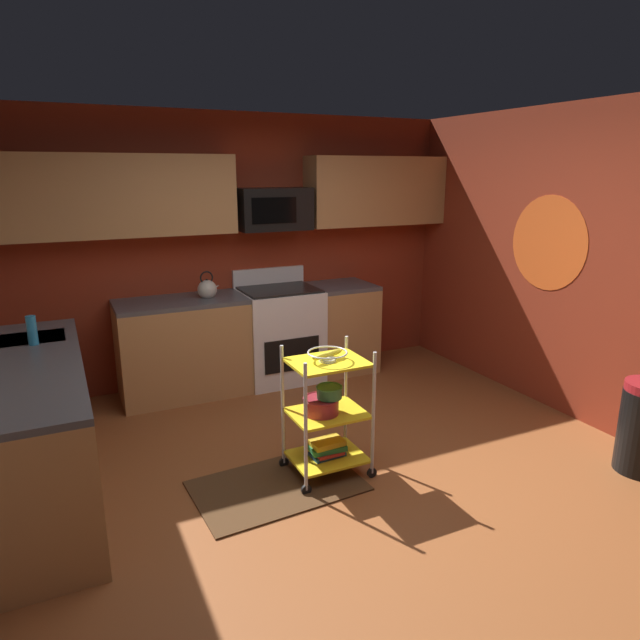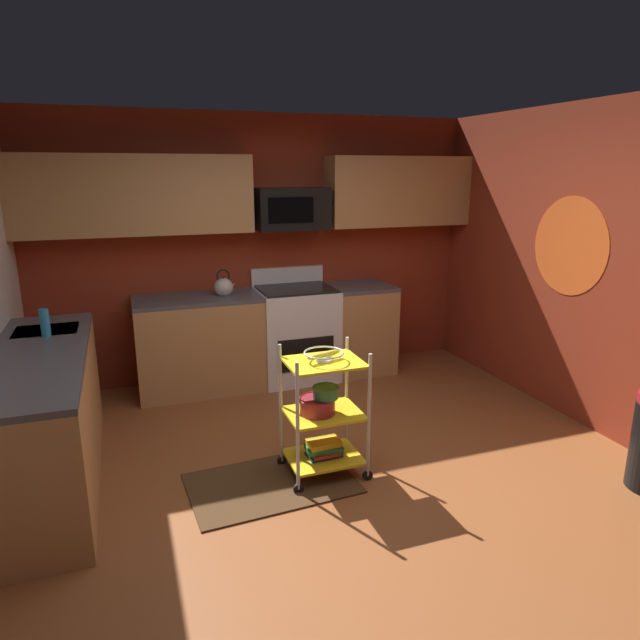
{
  "view_description": "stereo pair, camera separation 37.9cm",
  "coord_description": "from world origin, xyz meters",
  "px_view_note": "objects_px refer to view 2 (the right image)",
  "views": [
    {
      "loc": [
        -1.68,
        -2.94,
        2.06
      ],
      "look_at": [
        -0.06,
        0.47,
        1.05
      ],
      "focal_mm": 31.43,
      "sensor_mm": 36.0,
      "label": 1
    },
    {
      "loc": [
        -1.33,
        -3.09,
        2.06
      ],
      "look_at": [
        -0.06,
        0.47,
        1.05
      ],
      "focal_mm": 31.43,
      "sensor_mm": 36.0,
      "label": 2
    }
  ],
  "objects_px": {
    "book_stack": "(324,448)",
    "dish_soap_bottle": "(45,323)",
    "rolling_cart": "(324,413)",
    "mixing_bowl_large": "(317,405)",
    "mixing_bowl_small": "(326,392)",
    "fruit_bowl": "(324,354)",
    "microwave": "(291,209)",
    "oven_range": "(296,332)",
    "kettle": "(224,287)"
  },
  "relations": [
    {
      "from": "fruit_bowl",
      "to": "mixing_bowl_small",
      "type": "bearing_deg",
      "value": -80.98
    },
    {
      "from": "rolling_cart",
      "to": "kettle",
      "type": "distance_m",
      "value": 1.97
    },
    {
      "from": "oven_range",
      "to": "dish_soap_bottle",
      "type": "height_order",
      "value": "dish_soap_bottle"
    },
    {
      "from": "mixing_bowl_small",
      "to": "dish_soap_bottle",
      "type": "height_order",
      "value": "dish_soap_bottle"
    },
    {
      "from": "mixing_bowl_small",
      "to": "dish_soap_bottle",
      "type": "distance_m",
      "value": 2.05
    },
    {
      "from": "dish_soap_bottle",
      "to": "mixing_bowl_small",
      "type": "bearing_deg",
      "value": -28.23
    },
    {
      "from": "mixing_bowl_small",
      "to": "dish_soap_bottle",
      "type": "xyz_separation_m",
      "value": [
        -1.77,
        0.95,
        0.4
      ]
    },
    {
      "from": "rolling_cart",
      "to": "dish_soap_bottle",
      "type": "height_order",
      "value": "dish_soap_bottle"
    },
    {
      "from": "microwave",
      "to": "book_stack",
      "type": "bearing_deg",
      "value": -100.94
    },
    {
      "from": "oven_range",
      "to": "mixing_bowl_large",
      "type": "distance_m",
      "value": 1.92
    },
    {
      "from": "oven_range",
      "to": "mixing_bowl_large",
      "type": "relative_size",
      "value": 4.37
    },
    {
      "from": "microwave",
      "to": "mixing_bowl_small",
      "type": "xyz_separation_m",
      "value": [
        -0.38,
        -1.99,
        -1.08
      ]
    },
    {
      "from": "book_stack",
      "to": "dish_soap_bottle",
      "type": "xyz_separation_m",
      "value": [
        -1.76,
        0.93,
        0.83
      ]
    },
    {
      "from": "fruit_bowl",
      "to": "kettle",
      "type": "bearing_deg",
      "value": 99.99
    },
    {
      "from": "fruit_bowl",
      "to": "dish_soap_bottle",
      "type": "relative_size",
      "value": 1.36
    },
    {
      "from": "mixing_bowl_large",
      "to": "oven_range",
      "type": "bearing_deg",
      "value": 77.09
    },
    {
      "from": "oven_range",
      "to": "book_stack",
      "type": "bearing_deg",
      "value": -101.55
    },
    {
      "from": "microwave",
      "to": "rolling_cart",
      "type": "bearing_deg",
      "value": -100.94
    },
    {
      "from": "mixing_bowl_large",
      "to": "fruit_bowl",
      "type": "bearing_deg",
      "value": -0.0
    },
    {
      "from": "mixing_bowl_small",
      "to": "microwave",
      "type": "bearing_deg",
      "value": 79.29
    },
    {
      "from": "fruit_bowl",
      "to": "mixing_bowl_small",
      "type": "relative_size",
      "value": 1.49
    },
    {
      "from": "mixing_bowl_small",
      "to": "kettle",
      "type": "distance_m",
      "value": 1.95
    },
    {
      "from": "microwave",
      "to": "book_stack",
      "type": "height_order",
      "value": "microwave"
    },
    {
      "from": "rolling_cart",
      "to": "dish_soap_bottle",
      "type": "distance_m",
      "value": 2.07
    },
    {
      "from": "oven_range",
      "to": "dish_soap_bottle",
      "type": "relative_size",
      "value": 5.5
    },
    {
      "from": "microwave",
      "to": "book_stack",
      "type": "relative_size",
      "value": 2.72
    },
    {
      "from": "mixing_bowl_large",
      "to": "kettle",
      "type": "xyz_separation_m",
      "value": [
        -0.28,
        1.86,
        0.48
      ]
    },
    {
      "from": "dish_soap_bottle",
      "to": "oven_range",
      "type": "bearing_deg",
      "value": 23.67
    },
    {
      "from": "fruit_bowl",
      "to": "book_stack",
      "type": "bearing_deg",
      "value": -90.0
    },
    {
      "from": "mixing_bowl_small",
      "to": "kettle",
      "type": "bearing_deg",
      "value": 99.97
    },
    {
      "from": "rolling_cart",
      "to": "oven_range",
      "type": "bearing_deg",
      "value": 78.45
    },
    {
      "from": "microwave",
      "to": "rolling_cart",
      "type": "distance_m",
      "value": 2.36
    },
    {
      "from": "microwave",
      "to": "dish_soap_bottle",
      "type": "distance_m",
      "value": 2.48
    },
    {
      "from": "rolling_cart",
      "to": "dish_soap_bottle",
      "type": "xyz_separation_m",
      "value": [
        -1.76,
        0.93,
        0.57
      ]
    },
    {
      "from": "oven_range",
      "to": "mixing_bowl_small",
      "type": "height_order",
      "value": "oven_range"
    },
    {
      "from": "rolling_cart",
      "to": "mixing_bowl_large",
      "type": "relative_size",
      "value": 3.63
    },
    {
      "from": "microwave",
      "to": "mixing_bowl_small",
      "type": "height_order",
      "value": "microwave"
    },
    {
      "from": "microwave",
      "to": "dish_soap_bottle",
      "type": "bearing_deg",
      "value": -154.02
    },
    {
      "from": "oven_range",
      "to": "microwave",
      "type": "distance_m",
      "value": 1.23
    },
    {
      "from": "kettle",
      "to": "book_stack",
      "type": "bearing_deg",
      "value": -80.01
    },
    {
      "from": "mixing_bowl_large",
      "to": "dish_soap_bottle",
      "type": "relative_size",
      "value": 1.26
    },
    {
      "from": "oven_range",
      "to": "fruit_bowl",
      "type": "xyz_separation_m",
      "value": [
        -0.38,
        -1.87,
        0.4
      ]
    },
    {
      "from": "mixing_bowl_large",
      "to": "book_stack",
      "type": "height_order",
      "value": "mixing_bowl_large"
    },
    {
      "from": "microwave",
      "to": "book_stack",
      "type": "distance_m",
      "value": 2.51
    },
    {
      "from": "book_stack",
      "to": "kettle",
      "type": "height_order",
      "value": "kettle"
    },
    {
      "from": "rolling_cart",
      "to": "fruit_bowl",
      "type": "relative_size",
      "value": 3.36
    },
    {
      "from": "mixing_bowl_large",
      "to": "book_stack",
      "type": "bearing_deg",
      "value": -0.0
    },
    {
      "from": "mixing_bowl_large",
      "to": "kettle",
      "type": "relative_size",
      "value": 0.95
    },
    {
      "from": "book_stack",
      "to": "kettle",
      "type": "bearing_deg",
      "value": 99.99
    },
    {
      "from": "rolling_cart",
      "to": "mixing_bowl_large",
      "type": "bearing_deg",
      "value": -180.0
    }
  ]
}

